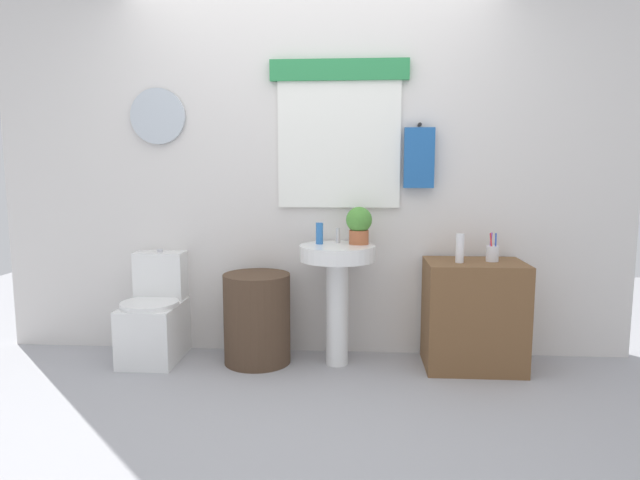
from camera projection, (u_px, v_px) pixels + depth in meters
ground_plane at (294, 420)px, 2.85m from camera, size 8.00×8.00×0.00m
back_wall at (312, 167)px, 3.82m from camera, size 4.40×0.18×2.60m
toilet at (155, 318)px, 3.76m from camera, size 0.38×0.51×0.74m
laundry_hamper at (257, 318)px, 3.68m from camera, size 0.45×0.45×0.60m
pedestal_sink at (337, 276)px, 3.60m from camera, size 0.50×0.50×0.80m
faucet at (338, 235)px, 3.69m from camera, size 0.03×0.03×0.10m
wooden_cabinet at (473, 315)px, 3.58m from camera, size 0.63×0.44×0.70m
soap_bottle at (319, 233)px, 3.62m from camera, size 0.05×0.05×0.14m
potted_plant at (359, 224)px, 3.61m from camera, size 0.17×0.17×0.25m
lotion_bottle at (460, 248)px, 3.49m from camera, size 0.05×0.05×0.18m
toothbrush_cup at (492, 253)px, 3.54m from camera, size 0.08×0.08×0.19m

